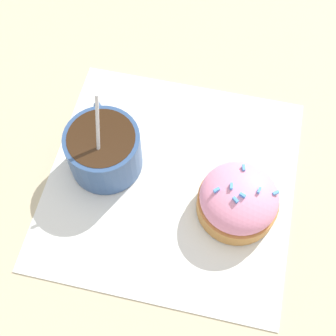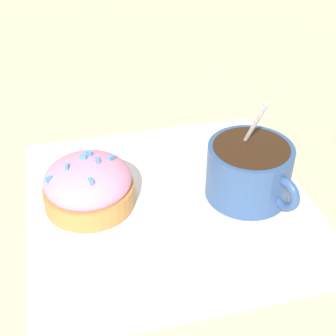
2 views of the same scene
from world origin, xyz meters
The scene contains 4 objects.
ground_plane centered at (0.00, 0.00, 0.00)m, with size 3.00×3.00×0.00m, color #C6B793.
paper_napkin centered at (0.00, 0.00, 0.00)m, with size 0.32×0.32×0.00m.
coffee_cup centered at (-0.08, 0.00, 0.04)m, with size 0.09×0.11×0.12m.
frosted_pastry centered at (0.08, -0.01, 0.03)m, with size 0.09×0.09×0.06m.
Camera 1 is at (0.07, -0.24, 0.51)m, focal length 50.00 mm.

